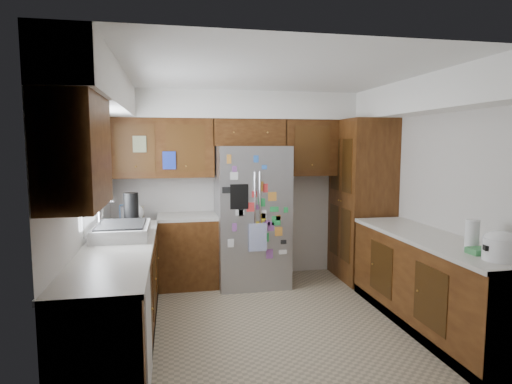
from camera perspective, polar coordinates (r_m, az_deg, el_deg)
floor at (r=4.67m, az=2.25°, el=-16.59°), size 3.60×3.60×0.00m
room_shell at (r=4.64m, az=0.03°, el=6.37°), size 3.64×3.24×2.52m
left_counter_run at (r=4.45m, az=-15.52°, el=-12.12°), size 1.36×3.20×0.92m
right_counter_run at (r=4.69m, az=22.25°, el=-11.51°), size 0.63×2.25×0.92m
pantry at (r=5.94m, az=13.89°, el=-1.04°), size 0.60×0.90×2.15m
fridge at (r=5.56m, az=-0.59°, el=-3.18°), size 0.90×0.79×1.80m
bridge_cabinet at (r=5.70m, az=-1.02°, el=7.91°), size 0.96×0.34×0.35m
fridge_top_items at (r=5.72m, az=-1.39°, el=10.91°), size 0.75×0.32×0.27m
sink_assembly at (r=4.39m, az=-17.47°, el=-4.89°), size 0.52×0.70×0.37m
left_counter_clutter at (r=5.09m, az=-16.26°, el=-2.61°), size 0.28×0.79×0.38m
rice_cooker at (r=3.86m, az=29.82°, el=-6.17°), size 0.27×0.26×0.23m
paper_towel at (r=4.13m, az=26.86°, el=-5.11°), size 0.12×0.12×0.26m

